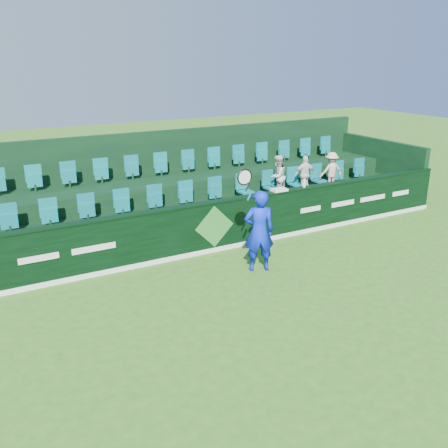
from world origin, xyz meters
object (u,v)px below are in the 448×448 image
spectator_right (331,171)px  towel (279,190)px  tennis_player (259,231)px  spectator_middle (305,174)px  drinks_bottle (304,183)px  spectator_left (277,176)px

spectator_right → towel: size_ratio=2.73×
tennis_player → spectator_middle: size_ratio=2.23×
spectator_middle → drinks_bottle: (-0.90, -1.12, 0.09)m
spectator_right → spectator_left: bearing=10.0°
spectator_middle → spectator_right: bearing=-165.8°
spectator_middle → towel: 2.08m
spectator_right → drinks_bottle: size_ratio=5.05×
tennis_player → spectator_left: 3.66m
spectator_left → towel: bearing=32.7°
drinks_bottle → tennis_player: bearing=-147.7°
tennis_player → spectator_right: bearing=31.4°
spectator_middle → spectator_right: 1.03m
tennis_player → towel: 2.35m
spectator_right → drinks_bottle: (-1.93, -1.12, 0.08)m
drinks_bottle → spectator_right: bearing=30.1°
spectator_left → drinks_bottle: 1.13m
spectator_left → spectator_right: spectator_left is taller
spectator_middle → tennis_player: bearing=52.6°
spectator_middle → spectator_right: (1.03, 0.00, 0.01)m
towel → drinks_bottle: drinks_bottle is taller
spectator_middle → towel: (-1.76, -1.12, 0.00)m
towel → drinks_bottle: (0.86, 0.00, 0.08)m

